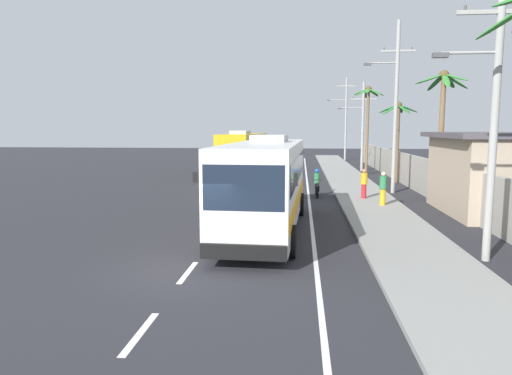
% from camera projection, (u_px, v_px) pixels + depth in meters
% --- Properties ---
extents(ground_plane, '(160.00, 160.00, 0.00)m').
position_uv_depth(ground_plane, '(190.00, 270.00, 13.40)').
color(ground_plane, '#28282D').
extents(sidewalk_kerb, '(3.20, 90.00, 0.14)m').
position_uv_depth(sidewalk_kerb, '(376.00, 210.00, 22.62)').
color(sidewalk_kerb, gray).
rests_on(sidewalk_kerb, ground).
extents(lane_markings, '(3.77, 71.00, 0.01)m').
position_uv_depth(lane_markings, '(286.00, 197.00, 27.47)').
color(lane_markings, white).
rests_on(lane_markings, ground).
extents(boundary_wall, '(0.24, 60.00, 2.22)m').
position_uv_depth(boundary_wall, '(435.00, 181.00, 26.07)').
color(boundary_wall, '#9E998E').
rests_on(boundary_wall, ground).
extents(coach_bus_foreground, '(3.23, 11.31, 3.75)m').
position_uv_depth(coach_bus_foreground, '(266.00, 181.00, 18.41)').
color(coach_bus_foreground, silver).
rests_on(coach_bus_foreground, ground).
extents(coach_bus_far_lane, '(3.44, 11.77, 3.81)m').
position_uv_depth(coach_bus_far_lane, '(244.00, 152.00, 40.71)').
color(coach_bus_far_lane, gold).
rests_on(coach_bus_far_lane, ground).
extents(motorcycle_beside_bus, '(0.56, 1.96, 1.63)m').
position_uv_depth(motorcycle_beside_bus, '(317.00, 185.00, 27.66)').
color(motorcycle_beside_bus, black).
rests_on(motorcycle_beside_bus, ground).
extents(pedestrian_near_kerb, '(0.36, 0.36, 1.65)m').
position_uv_depth(pedestrian_near_kerb, '(364.00, 183.00, 25.96)').
color(pedestrian_near_kerb, red).
rests_on(pedestrian_near_kerb, sidewalk_kerb).
extents(pedestrian_midwalk, '(0.36, 0.36, 1.71)m').
position_uv_depth(pedestrian_midwalk, '(383.00, 188.00, 23.62)').
color(pedestrian_midwalk, gold).
rests_on(pedestrian_midwalk, sidewalk_kerb).
extents(utility_pole_nearest, '(3.12, 0.24, 8.25)m').
position_uv_depth(utility_pole_nearest, '(493.00, 114.00, 13.77)').
color(utility_pole_nearest, '#9E9E99').
rests_on(utility_pole_nearest, ground).
extents(utility_pole_mid, '(3.03, 0.24, 10.45)m').
position_uv_depth(utility_pole_mid, '(395.00, 104.00, 28.50)').
color(utility_pole_mid, '#9E9E99').
rests_on(utility_pole_mid, ground).
extents(utility_pole_far, '(3.51, 0.24, 8.27)m').
position_uv_depth(utility_pole_far, '(362.00, 124.00, 43.52)').
color(utility_pole_far, '#9E9E99').
rests_on(utility_pole_far, ground).
extents(utility_pole_distant, '(3.56, 0.24, 10.24)m').
position_uv_depth(utility_pole_distant, '(345.00, 116.00, 58.27)').
color(utility_pole_distant, '#9E9E99').
rests_on(utility_pole_distant, ground).
extents(palm_nearest, '(2.85, 2.80, 5.95)m').
position_uv_depth(palm_nearest, '(397.00, 128.00, 34.26)').
color(palm_nearest, brown).
rests_on(palm_nearest, ground).
extents(palm_second, '(2.64, 2.74, 7.61)m').
position_uv_depth(palm_second, '(368.00, 108.00, 40.24)').
color(palm_second, brown).
rests_on(palm_second, ground).
extents(palm_fourth, '(2.99, 2.86, 7.24)m').
position_uv_depth(palm_fourth, '(442.00, 107.00, 26.21)').
color(palm_fourth, brown).
rests_on(palm_fourth, ground).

